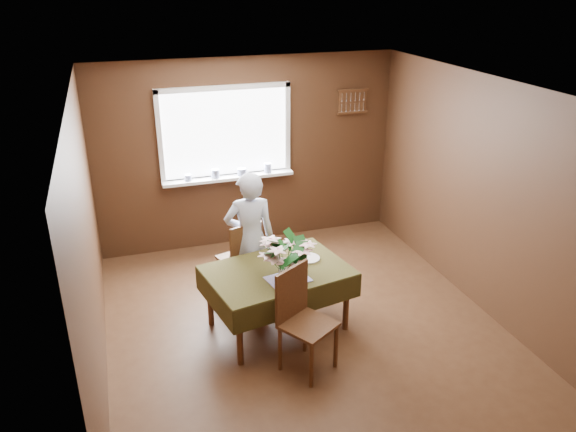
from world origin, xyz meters
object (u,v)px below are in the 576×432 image
object	(u,v)px
chair_far	(242,256)
dining_table	(278,277)
flower_bouquet	(283,254)
chair_near	(301,316)
seated_woman	(250,238)

from	to	relation	value
chair_far	dining_table	bearing A→B (deg)	88.85
chair_far	flower_bouquet	world-z (taller)	flower_bouquet
dining_table	chair_near	size ratio (longest dim) A/B	1.55
dining_table	seated_woman	bearing A→B (deg)	90.00
chair_near	seated_woman	xyz separation A→B (m)	(-0.15, 1.30, 0.22)
seated_woman	flower_bouquet	xyz separation A→B (m)	(0.12, -0.85, 0.20)
dining_table	chair_near	distance (m)	0.66
dining_table	flower_bouquet	size ratio (longest dim) A/B	3.11
seated_woman	flower_bouquet	world-z (taller)	seated_woman
chair_far	flower_bouquet	size ratio (longest dim) A/B	1.86
chair_near	flower_bouquet	world-z (taller)	flower_bouquet
chair_far	chair_near	distance (m)	1.39
chair_near	seated_woman	bearing A→B (deg)	64.91
chair_near	seated_woman	size ratio (longest dim) A/B	0.66
chair_far	seated_woman	xyz separation A→B (m)	(0.08, -0.08, 0.25)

